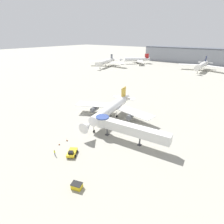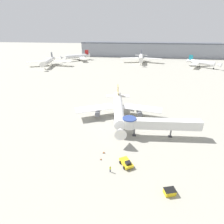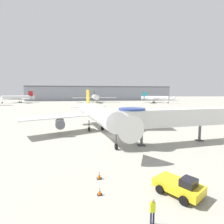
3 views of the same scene
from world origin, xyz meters
TOP-DOWN VIEW (x-y plane):
  - ground_plane at (0.00, 0.00)m, footprint 800.00×800.00m
  - main_airplane at (-2.69, 3.86)m, footprint 32.35×31.71m
  - jet_bridge at (9.92, -5.83)m, footprint 23.35×5.43m
  - pushback_tug_yellow at (2.22, -20.08)m, footprint 3.78×4.30m
  - traffic_cone_near_nose at (-4.12, -16.42)m, footprint 0.47×0.47m
  - traffic_cone_apron_front at (-4.31, -19.14)m, footprint 0.39×0.39m
  - ground_crew_marshaller at (-1.27, -22.90)m, footprint 0.34×0.23m
  - background_jet_navy_tail at (4.27, 127.48)m, footprint 41.42×36.85m
  - background_jet_teal_tail at (56.66, 113.02)m, footprint 25.27×24.85m
  - background_jet_red_tail at (-63.41, 131.33)m, footprint 27.67×27.85m
  - terminal_building at (13.69, 175.00)m, footprint 164.04×21.57m

SIDE VIEW (x-z plane):
  - ground_plane at x=0.00m, z-range 0.00..0.00m
  - traffic_cone_apron_front at x=-4.31m, z-range -0.02..0.63m
  - traffic_cone_near_nose at x=-4.12m, z-range -0.02..0.76m
  - pushback_tug_yellow at x=2.22m, z-range -0.08..1.54m
  - ground_crew_marshaller at x=-1.27m, z-range 0.13..1.86m
  - main_airplane at x=-2.69m, z-range -0.71..8.60m
  - background_jet_teal_tail at x=56.66m, z-range -0.56..8.99m
  - jet_bridge at x=9.92m, z-range 1.34..7.40m
  - background_jet_red_tail at x=-63.41m, z-range -0.63..9.74m
  - background_jet_navy_tail at x=4.27m, z-range -0.73..10.73m
  - terminal_building at x=13.69m, z-range 0.01..16.53m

